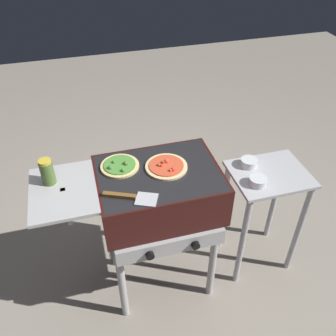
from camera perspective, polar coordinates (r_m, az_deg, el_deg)
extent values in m
plane|color=gray|center=(2.53, -1.14, -16.69)|extent=(8.00, 8.00, 0.00)
cube|color=#38110F|center=(1.94, -1.43, -3.48)|extent=(0.64, 0.48, 0.24)
cube|color=black|center=(1.86, -1.48, -0.83)|extent=(0.61, 0.46, 0.01)
cube|color=#AFAFAF|center=(1.84, -16.17, -3.47)|extent=(0.32, 0.41, 0.02)
cube|color=#AFAFAF|center=(1.91, -15.58, -5.94)|extent=(0.02, 0.02, 0.24)
cube|color=#AFAFAF|center=(1.89, 0.59, -12.27)|extent=(0.58, 0.02, 0.10)
cylinder|color=black|center=(1.86, -2.86, -13.58)|extent=(0.04, 0.02, 0.04)
cylinder|color=black|center=(1.90, 4.35, -12.03)|extent=(0.04, 0.02, 0.04)
cylinder|color=#AFAFAF|center=(2.13, -7.29, -17.19)|extent=(0.04, 0.04, 0.66)
cylinder|color=#AFAFAF|center=(2.21, 7.04, -14.09)|extent=(0.04, 0.04, 0.66)
cylinder|color=#AFAFAF|center=(2.36, -8.88, -9.72)|extent=(0.04, 0.04, 0.66)
cylinder|color=#AFAFAF|center=(2.44, 3.82, -7.27)|extent=(0.04, 0.04, 0.66)
cylinder|color=beige|center=(1.88, -0.26, 0.20)|extent=(0.22, 0.22, 0.01)
cylinder|color=#D14C2D|center=(1.88, -0.26, 0.41)|extent=(0.18, 0.18, 0.01)
sphere|color=#DB4D2F|center=(1.84, 0.38, -0.38)|extent=(0.02, 0.02, 0.02)
sphere|color=#E24C33|center=(1.87, -1.40, 0.48)|extent=(0.02, 0.02, 0.02)
sphere|color=#CA402E|center=(1.87, -1.05, 0.41)|extent=(0.02, 0.02, 0.02)
sphere|color=#AE4423|center=(1.89, -0.80, 0.90)|extent=(0.02, 0.02, 0.02)
sphere|color=#E63B30|center=(1.84, 0.81, -0.22)|extent=(0.02, 0.02, 0.02)
sphere|color=#E25234|center=(1.89, -0.19, 1.06)|extent=(0.03, 0.03, 0.03)
cylinder|color=#E0C17F|center=(1.91, -7.57, 0.31)|extent=(0.20, 0.20, 0.01)
cylinder|color=#4C8C38|center=(1.90, -7.59, 0.52)|extent=(0.17, 0.17, 0.01)
sphere|color=#418332|center=(1.91, -8.53, 0.95)|extent=(0.02, 0.02, 0.02)
sphere|color=#56782F|center=(1.89, -6.62, 0.72)|extent=(0.03, 0.03, 0.03)
sphere|color=#477C34|center=(1.85, -7.09, -0.40)|extent=(0.02, 0.02, 0.02)
sphere|color=#457233|center=(1.88, -9.08, 0.04)|extent=(0.02, 0.02, 0.02)
cylinder|color=#4C6B2D|center=(1.85, -18.39, -0.71)|extent=(0.07, 0.07, 0.12)
cylinder|color=gold|center=(1.81, -18.81, 0.96)|extent=(0.06, 0.06, 0.01)
cube|color=#B7BABF|center=(1.71, -3.38, -4.94)|extent=(0.13, 0.12, 0.01)
cube|color=brown|center=(1.73, -7.63, -4.32)|extent=(0.16, 0.09, 0.02)
cube|color=#B2B2B7|center=(2.17, 15.69, -0.95)|extent=(0.44, 0.36, 0.02)
cylinder|color=#B2B2B7|center=(2.27, 11.56, -11.50)|extent=(0.04, 0.04, 0.73)
cylinder|color=#B2B2B7|center=(2.43, 19.78, -9.21)|extent=(0.04, 0.04, 0.73)
cylinder|color=#B2B2B7|center=(2.44, 8.64, -6.36)|extent=(0.04, 0.04, 0.73)
cylinder|color=#B2B2B7|center=(2.59, 16.42, -4.58)|extent=(0.04, 0.04, 0.73)
cylinder|color=silver|center=(2.06, 13.91, -2.02)|extent=(0.10, 0.10, 0.04)
cylinder|color=#4C7533|center=(2.06, 13.88, -2.17)|extent=(0.08, 0.08, 0.02)
cylinder|color=silver|center=(2.18, 12.59, 0.83)|extent=(0.10, 0.10, 0.04)
cylinder|color=#4C7533|center=(2.18, 12.57, 0.69)|extent=(0.08, 0.08, 0.02)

